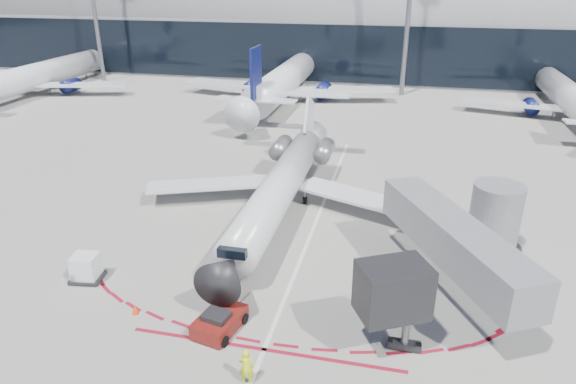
% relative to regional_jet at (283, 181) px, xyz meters
% --- Properties ---
extents(ground, '(260.00, 260.00, 0.00)m').
position_rel_regional_jet_xyz_m(ground, '(2.92, -4.65, -2.32)').
color(ground, gray).
rests_on(ground, ground).
extents(apron_centerline, '(0.25, 40.00, 0.01)m').
position_rel_regional_jet_xyz_m(apron_centerline, '(2.92, -2.65, -2.31)').
color(apron_centerline, silver).
rests_on(apron_centerline, ground).
extents(apron_stop_bar, '(14.00, 0.25, 0.01)m').
position_rel_regional_jet_xyz_m(apron_stop_bar, '(2.92, -16.15, -2.31)').
color(apron_stop_bar, maroon).
rests_on(apron_stop_bar, ground).
extents(terminal_building, '(150.00, 24.15, 24.00)m').
position_rel_regional_jet_xyz_m(terminal_building, '(2.92, 60.32, 6.20)').
color(terminal_building, gray).
rests_on(terminal_building, ground).
extents(jet_bridge, '(10.03, 15.20, 4.90)m').
position_rel_regional_jet_xyz_m(jet_bridge, '(12.71, -7.67, 0.69)').
color(jet_bridge, gray).
rests_on(jet_bridge, ground).
extents(light_mast_west, '(0.70, 0.70, 25.00)m').
position_rel_regional_jet_xyz_m(light_mast_west, '(-42.08, 43.35, 10.18)').
color(light_mast_west, slate).
rests_on(light_mast_west, ground).
extents(light_mast_centre, '(0.70, 0.70, 25.00)m').
position_rel_regional_jet_xyz_m(light_mast_centre, '(7.92, 43.35, 10.18)').
color(light_mast_centre, slate).
rests_on(light_mast_centre, ground).
extents(regional_jet, '(22.50, 27.75, 6.95)m').
position_rel_regional_jet_xyz_m(regional_jet, '(0.00, 0.00, 0.00)').
color(regional_jet, silver).
rests_on(regional_jet, ground).
extents(pushback_tug, '(2.49, 4.75, 1.21)m').
position_rel_regional_jet_xyz_m(pushback_tug, '(0.26, -15.20, -1.79)').
color(pushback_tug, '#610D0E').
rests_on(pushback_tug, ground).
extents(ramp_worker, '(0.76, 0.57, 1.91)m').
position_rel_regional_jet_xyz_m(ramp_worker, '(2.76, -18.50, -1.37)').
color(ramp_worker, '#DEFE1A').
rests_on(ramp_worker, ground).
extents(uld_container, '(2.01, 1.78, 1.70)m').
position_rel_regional_jet_xyz_m(uld_container, '(-9.17, -12.55, -1.48)').
color(uld_container, black).
rests_on(uld_container, ground).
extents(safety_cone_left, '(0.39, 0.39, 0.55)m').
position_rel_regional_jet_xyz_m(safety_cone_left, '(-4.72, -14.94, -2.05)').
color(safety_cone_left, '#FF4005').
rests_on(safety_cone_left, ground).
extents(bg_airliner_0, '(32.92, 34.86, 10.65)m').
position_rel_regional_jet_xyz_m(bg_airliner_0, '(-45.99, 32.52, 3.01)').
color(bg_airliner_0, silver).
rests_on(bg_airliner_0, ground).
extents(bg_airliner_1, '(36.24, 38.37, 11.72)m').
position_rel_regional_jet_xyz_m(bg_airliner_1, '(-8.44, 37.12, 3.54)').
color(bg_airliner_1, silver).
rests_on(bg_airliner_1, ground).
extents(bg_airliner_2, '(30.34, 32.13, 9.82)m').
position_rel_regional_jet_xyz_m(bg_airliner_2, '(28.97, 34.82, 2.59)').
color(bg_airliner_2, silver).
rests_on(bg_airliner_2, ground).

